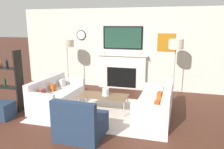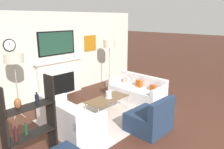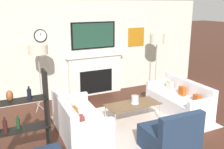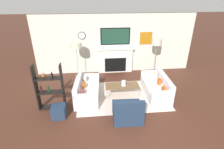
# 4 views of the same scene
# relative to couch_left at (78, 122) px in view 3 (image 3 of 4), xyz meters

# --- Properties ---
(fireplace_wall) EXTENTS (7.33, 0.28, 2.70)m
(fireplace_wall) POSITION_rel_couch_left_xyz_m (1.32, 2.26, 0.94)
(fireplace_wall) COLOR silver
(fireplace_wall) RESTS_ON ground_plane
(area_rug) EXTENTS (3.24, 2.22, 0.01)m
(area_rug) POSITION_rel_couch_left_xyz_m (1.31, -0.00, -0.28)
(area_rug) COLOR beige
(area_rug) RESTS_ON ground_plane
(couch_left) EXTENTS (0.90, 1.67, 0.78)m
(couch_left) POSITION_rel_couch_left_xyz_m (0.00, 0.00, 0.00)
(couch_left) COLOR white
(couch_left) RESTS_ON ground_plane
(couch_right) EXTENTS (0.85, 1.78, 0.77)m
(couch_right) POSITION_rel_couch_left_xyz_m (2.63, -0.00, -0.00)
(couch_right) COLOR white
(couch_right) RESTS_ON ground_plane
(armchair) EXTENTS (0.90, 0.84, 0.83)m
(armchair) POSITION_rel_couch_left_xyz_m (1.27, -1.34, -0.01)
(armchair) COLOR #20324B
(armchair) RESTS_ON ground_plane
(coffee_table) EXTENTS (1.23, 0.55, 0.42)m
(coffee_table) POSITION_rel_couch_left_xyz_m (1.32, 0.04, 0.11)
(coffee_table) COLOR brown
(coffee_table) RESTS_ON ground_plane
(hurricane_candle) EXTENTS (0.19, 0.19, 0.18)m
(hurricane_candle) POSITION_rel_couch_left_xyz_m (1.37, 0.04, 0.22)
(hurricane_candle) COLOR silver
(hurricane_candle) RESTS_ON coffee_table
(floor_lamp_left) EXTENTS (0.46, 0.46, 1.69)m
(floor_lamp_left) POSITION_rel_couch_left_xyz_m (-0.40, 1.55, 1.26)
(floor_lamp_left) COLOR #9E998E
(floor_lamp_left) RESTS_ON ground_plane
(floor_lamp_right) EXTENTS (0.42, 0.42, 1.77)m
(floor_lamp_right) POSITION_rel_couch_left_xyz_m (3.03, 1.55, 1.31)
(floor_lamp_right) COLOR #9E998E
(floor_lamp_right) RESTS_ON ground_plane
(shelf_unit) EXTENTS (0.87, 0.28, 1.56)m
(shelf_unit) POSITION_rel_couch_left_xyz_m (-1.14, -0.49, 0.47)
(shelf_unit) COLOR black
(shelf_unit) RESTS_ON ground_plane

